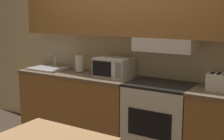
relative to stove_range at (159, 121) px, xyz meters
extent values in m
plane|color=#3D2D23|center=(-0.55, 0.28, -0.46)|extent=(16.00, 16.00, 0.00)
cube|color=beige|center=(-0.55, 0.31, 0.81)|extent=(5.43, 0.05, 2.55)
cube|color=#A36B38|center=(-0.55, 0.12, 1.34)|extent=(3.03, 0.32, 0.71)
cube|color=white|center=(0.00, 0.12, 0.91)|extent=(0.72, 0.34, 0.16)
cube|color=#A36B38|center=(-1.23, 0.00, -0.02)|extent=(1.68, 0.56, 0.89)
cube|color=#75604C|center=(-1.23, 0.00, 0.45)|extent=(1.70, 0.58, 0.04)
cube|color=#A36B38|center=(0.68, 0.00, -0.02)|extent=(0.57, 0.56, 0.89)
cube|color=#75604C|center=(0.68, 0.00, 0.45)|extent=(0.59, 0.58, 0.04)
cube|color=white|center=(0.00, 0.00, -0.02)|extent=(0.75, 0.56, 0.90)
cube|color=black|center=(0.00, 0.00, 0.45)|extent=(0.75, 0.56, 0.03)
cube|color=black|center=(0.00, -0.28, 0.05)|extent=(0.53, 0.01, 0.31)
cylinder|color=black|center=(-0.17, -0.11, 0.46)|extent=(0.11, 0.11, 0.01)
cylinder|color=black|center=(0.17, -0.11, 0.46)|extent=(0.11, 0.11, 0.01)
cylinder|color=black|center=(-0.17, 0.11, 0.46)|extent=(0.11, 0.11, 0.01)
cylinder|color=black|center=(0.17, 0.11, 0.46)|extent=(0.11, 0.11, 0.01)
cube|color=white|center=(-0.67, 0.06, 0.59)|extent=(0.45, 0.36, 0.25)
cube|color=black|center=(-0.74, -0.12, 0.59)|extent=(0.28, 0.01, 0.19)
cube|color=gray|center=(-0.50, -0.12, 0.59)|extent=(0.08, 0.01, 0.19)
cube|color=white|center=(0.69, 0.02, 0.55)|extent=(0.29, 0.20, 0.18)
cube|color=black|center=(0.54, 0.02, 0.58)|extent=(0.01, 0.02, 0.02)
cube|color=black|center=(0.59, 0.02, 0.64)|extent=(0.04, 0.14, 0.01)
cube|color=black|center=(0.65, 0.02, 0.64)|extent=(0.04, 0.14, 0.01)
cube|color=#B7BABF|center=(-1.76, 0.00, 0.48)|extent=(0.52, 0.41, 0.02)
cube|color=#4C4F54|center=(-1.76, -0.02, 0.48)|extent=(0.44, 0.31, 0.01)
cylinder|color=#B7BABF|center=(-1.76, 0.15, 0.58)|extent=(0.02, 0.02, 0.19)
cylinder|color=#B7BABF|center=(-1.76, 0.09, 0.67)|extent=(0.02, 0.12, 0.02)
cylinder|color=black|center=(-1.25, 0.08, 0.47)|extent=(0.13, 0.13, 0.01)
cylinder|color=white|center=(-1.25, 0.08, 0.58)|extent=(0.12, 0.12, 0.23)
camera|label=1|loc=(1.39, -3.30, 1.28)|focal=50.00mm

